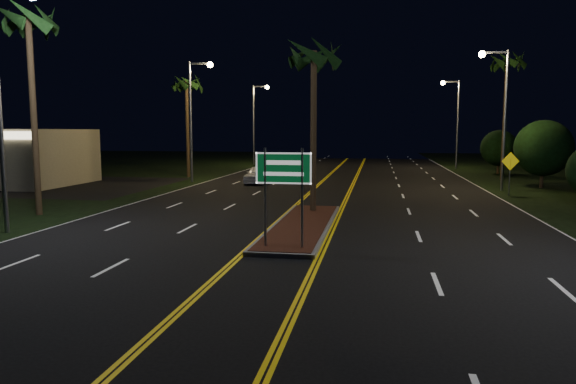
% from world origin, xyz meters
% --- Properties ---
extents(ground, '(120.00, 120.00, 0.00)m').
position_xyz_m(ground, '(0.00, 0.00, 0.00)').
color(ground, black).
rests_on(ground, ground).
extents(median_island, '(2.25, 10.25, 0.17)m').
position_xyz_m(median_island, '(0.00, 7.00, 0.08)').
color(median_island, gray).
rests_on(median_island, ground).
extents(highway_sign, '(1.80, 0.08, 3.20)m').
position_xyz_m(highway_sign, '(0.00, 2.80, 2.40)').
color(highway_sign, gray).
rests_on(highway_sign, ground).
extents(streetlight_left_near, '(1.91, 0.44, 9.00)m').
position_xyz_m(streetlight_left_near, '(-10.61, 4.00, 5.66)').
color(streetlight_left_near, gray).
rests_on(streetlight_left_near, ground).
extents(streetlight_left_mid, '(1.91, 0.44, 9.00)m').
position_xyz_m(streetlight_left_mid, '(-10.61, 24.00, 5.66)').
color(streetlight_left_mid, gray).
rests_on(streetlight_left_mid, ground).
extents(streetlight_left_far, '(1.91, 0.44, 9.00)m').
position_xyz_m(streetlight_left_far, '(-10.61, 44.00, 5.66)').
color(streetlight_left_far, gray).
rests_on(streetlight_left_far, ground).
extents(streetlight_right_mid, '(1.91, 0.44, 9.00)m').
position_xyz_m(streetlight_right_mid, '(10.61, 22.00, 5.66)').
color(streetlight_right_mid, gray).
rests_on(streetlight_right_mid, ground).
extents(streetlight_right_far, '(1.91, 0.44, 9.00)m').
position_xyz_m(streetlight_right_far, '(10.61, 42.00, 5.66)').
color(streetlight_right_far, gray).
rests_on(streetlight_right_far, ground).
extents(palm_median, '(2.40, 2.40, 8.30)m').
position_xyz_m(palm_median, '(0.00, 10.50, 7.28)').
color(palm_median, '#382819').
rests_on(palm_median, ground).
extents(palm_left_near, '(2.40, 2.40, 9.80)m').
position_xyz_m(palm_left_near, '(-12.50, 8.00, 8.68)').
color(palm_left_near, '#382819').
rests_on(palm_left_near, ground).
extents(palm_left_far, '(2.40, 2.40, 8.80)m').
position_xyz_m(palm_left_far, '(-12.80, 28.00, 7.75)').
color(palm_left_far, '#382819').
rests_on(palm_left_far, ground).
extents(palm_right_far, '(2.40, 2.40, 10.30)m').
position_xyz_m(palm_right_far, '(12.80, 30.00, 9.14)').
color(palm_right_far, '#382819').
rests_on(palm_right_far, ground).
extents(shrub_mid, '(3.78, 3.78, 4.62)m').
position_xyz_m(shrub_mid, '(14.00, 24.00, 2.73)').
color(shrub_mid, '#382819').
rests_on(shrub_mid, ground).
extents(shrub_far, '(3.24, 3.24, 3.96)m').
position_xyz_m(shrub_far, '(13.80, 36.00, 2.34)').
color(shrub_far, '#382819').
rests_on(shrub_far, ground).
extents(car_near, '(2.15, 4.82, 1.59)m').
position_xyz_m(car_near, '(-5.72, 23.84, 0.80)').
color(car_near, white).
rests_on(car_near, ground).
extents(car_far, '(2.23, 5.00, 1.65)m').
position_xyz_m(car_far, '(-5.84, 32.23, 0.83)').
color(car_far, silver).
rests_on(car_far, ground).
extents(warning_sign, '(1.07, 0.31, 2.62)m').
position_xyz_m(warning_sign, '(10.80, 19.31, 1.72)').
color(warning_sign, gray).
rests_on(warning_sign, ground).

